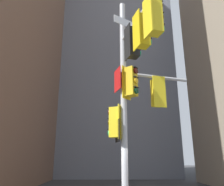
{
  "coord_description": "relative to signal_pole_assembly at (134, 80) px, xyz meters",
  "views": [
    {
      "loc": [
        -0.49,
        -7.26,
        2.22
      ],
      "look_at": [
        -0.39,
        0.23,
        4.4
      ],
      "focal_mm": 35.63,
      "sensor_mm": 36.0,
      "label": 1
    }
  ],
  "objects": [
    {
      "name": "building_mid_block",
      "position": [
        -0.11,
        25.18,
        14.86
      ],
      "size": [
        14.6,
        14.6,
        39.0
      ],
      "primitive_type": "cube",
      "color": "slate",
      "rests_on": "ground"
    },
    {
      "name": "signal_pole_assembly",
      "position": [
        0.0,
        0.0,
        0.0
      ],
      "size": [
        3.01,
        3.32,
        7.88
      ],
      "color": "#B2B2B5",
      "rests_on": "ground"
    }
  ]
}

